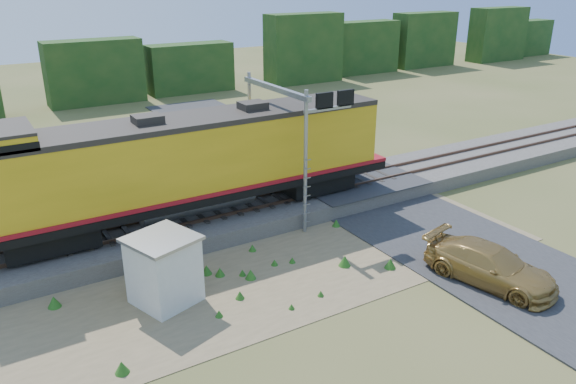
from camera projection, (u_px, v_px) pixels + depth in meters
ground at (312, 267)px, 24.44m from camera, size 140.00×140.00×0.00m
ballast at (248, 212)px, 29.07m from camera, size 70.00×5.00×0.80m
rails at (248, 203)px, 28.90m from camera, size 70.00×1.54×0.16m
dirt_shoulder at (266, 274)px, 23.87m from camera, size 26.00×8.00×0.03m
road at (419, 224)px, 28.37m from camera, size 7.00×66.00×0.86m
tree_line_north at (93, 72)px, 53.57m from camera, size 130.00×3.00×6.50m
weed_clumps at (239, 288)px, 22.83m from camera, size 15.00×6.20×0.56m
locomotive at (189, 162)px, 26.42m from camera, size 20.96×3.20×5.41m
shed at (164, 270)px, 21.41m from camera, size 2.96×2.96×2.77m
signal_gantry at (289, 117)px, 27.74m from camera, size 2.80×6.20×7.06m
car at (490, 265)px, 22.98m from camera, size 3.43×5.82×1.58m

